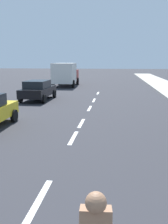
# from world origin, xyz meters

# --- Properties ---
(ground_plane) EXTENTS (160.00, 160.00, 0.00)m
(ground_plane) POSITION_xyz_m (0.00, 20.00, 0.00)
(ground_plane) COLOR #2D2D33
(lane_stripe_2) EXTENTS (0.16, 1.80, 0.01)m
(lane_stripe_2) POSITION_xyz_m (0.00, 8.06, 0.00)
(lane_stripe_2) COLOR white
(lane_stripe_2) RESTS_ON ground
(lane_stripe_3) EXTENTS (0.16, 1.80, 0.01)m
(lane_stripe_3) POSITION_xyz_m (0.00, 12.65, 0.00)
(lane_stripe_3) COLOR white
(lane_stripe_3) RESTS_ON ground
(lane_stripe_4) EXTENTS (0.16, 1.80, 0.01)m
(lane_stripe_4) POSITION_xyz_m (0.00, 15.06, 0.00)
(lane_stripe_4) COLOR white
(lane_stripe_4) RESTS_ON ground
(lane_stripe_5) EXTENTS (0.16, 1.80, 0.01)m
(lane_stripe_5) POSITION_xyz_m (0.00, 19.01, 0.00)
(lane_stripe_5) COLOR white
(lane_stripe_5) RESTS_ON ground
(lane_stripe_6) EXTENTS (0.16, 1.80, 0.01)m
(lane_stripe_6) POSITION_xyz_m (0.00, 22.38, 0.00)
(lane_stripe_6) COLOR white
(lane_stripe_6) RESTS_ON ground
(lane_stripe_7) EXTENTS (0.16, 1.80, 0.01)m
(lane_stripe_7) POSITION_xyz_m (0.00, 26.81, 0.00)
(lane_stripe_7) COLOR white
(lane_stripe_7) RESTS_ON ground
(parked_car_black) EXTENTS (2.05, 4.36, 1.57)m
(parked_car_black) POSITION_xyz_m (-4.43, 21.97, 0.84)
(parked_car_black) COLOR black
(parked_car_black) RESTS_ON ground
(delivery_truck) EXTENTS (2.80, 6.30, 2.80)m
(delivery_truck) POSITION_xyz_m (-4.44, 32.99, 1.50)
(delivery_truck) COLOR maroon
(delivery_truck) RESTS_ON ground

